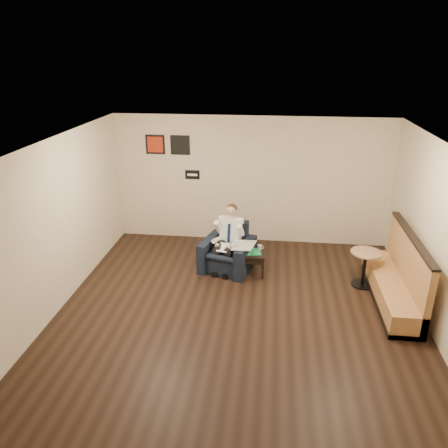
# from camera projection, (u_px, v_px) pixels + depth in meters

# --- Properties ---
(ground) EXTENTS (6.00, 6.00, 0.00)m
(ground) POSITION_uv_depth(u_px,v_px,m) (238.00, 312.00, 7.28)
(ground) COLOR black
(ground) RESTS_ON ground
(wall_back) EXTENTS (6.00, 0.02, 2.80)m
(wall_back) POSITION_uv_depth(u_px,v_px,m) (251.00, 181.00, 9.52)
(wall_back) COLOR #F1E1C5
(wall_back) RESTS_ON ground
(wall_front) EXTENTS (6.00, 0.02, 2.80)m
(wall_front) POSITION_uv_depth(u_px,v_px,m) (212.00, 365.00, 4.00)
(wall_front) COLOR #F1E1C5
(wall_front) RESTS_ON ground
(wall_left) EXTENTS (0.02, 6.00, 2.80)m
(wall_left) POSITION_uv_depth(u_px,v_px,m) (56.00, 227.00, 7.09)
(wall_left) COLOR #F1E1C5
(wall_left) RESTS_ON ground
(wall_right) EXTENTS (0.02, 6.00, 2.80)m
(wall_right) POSITION_uv_depth(u_px,v_px,m) (442.00, 245.00, 6.43)
(wall_right) COLOR #F1E1C5
(wall_right) RESTS_ON ground
(ceiling) EXTENTS (6.00, 6.00, 0.02)m
(ceiling) POSITION_uv_depth(u_px,v_px,m) (241.00, 146.00, 6.23)
(ceiling) COLOR white
(ceiling) RESTS_ON wall_back
(seating_sign) EXTENTS (0.32, 0.02, 0.20)m
(seating_sign) POSITION_uv_depth(u_px,v_px,m) (192.00, 175.00, 9.61)
(seating_sign) COLOR black
(seating_sign) RESTS_ON wall_back
(art_print_left) EXTENTS (0.42, 0.03, 0.42)m
(art_print_left) POSITION_uv_depth(u_px,v_px,m) (155.00, 144.00, 9.45)
(art_print_left) COLOR red
(art_print_left) RESTS_ON wall_back
(art_print_right) EXTENTS (0.42, 0.03, 0.42)m
(art_print_right) POSITION_uv_depth(u_px,v_px,m) (180.00, 145.00, 9.39)
(art_print_right) COLOR black
(art_print_right) RESTS_ON wall_back
(armchair) EXTENTS (1.13, 1.13, 0.90)m
(armchair) POSITION_uv_depth(u_px,v_px,m) (227.00, 248.00, 8.56)
(armchair) COLOR black
(armchair) RESTS_ON ground
(seated_man) EXTENTS (0.79, 1.00, 1.23)m
(seated_man) POSITION_uv_depth(u_px,v_px,m) (225.00, 243.00, 8.40)
(seated_man) COLOR white
(seated_man) RESTS_ON armchair
(lap_papers) EXTENTS (0.26, 0.33, 0.01)m
(lap_papers) POSITION_uv_depth(u_px,v_px,m) (223.00, 248.00, 8.34)
(lap_papers) COLOR white
(lap_papers) RESTS_ON seated_man
(newspaper) EXTENTS (0.48, 0.56, 0.01)m
(newspaper) POSITION_uv_depth(u_px,v_px,m) (244.00, 245.00, 8.29)
(newspaper) COLOR silver
(newspaper) RESTS_ON armchair
(side_table) EXTENTS (0.57, 0.57, 0.45)m
(side_table) POSITION_uv_depth(u_px,v_px,m) (250.00, 262.00, 8.49)
(side_table) COLOR black
(side_table) RESTS_ON ground
(green_folder) EXTENTS (0.50, 0.39, 0.01)m
(green_folder) POSITION_uv_depth(u_px,v_px,m) (249.00, 252.00, 8.39)
(green_folder) COLOR #26BF64
(green_folder) RESTS_ON side_table
(coffee_mug) EXTENTS (0.09, 0.09, 0.09)m
(coffee_mug) POSITION_uv_depth(u_px,v_px,m) (260.00, 247.00, 8.49)
(coffee_mug) COLOR white
(coffee_mug) RESTS_ON side_table
(smartphone) EXTENTS (0.15, 0.09, 0.01)m
(smartphone) POSITION_uv_depth(u_px,v_px,m) (253.00, 248.00, 8.55)
(smartphone) COLOR black
(smartphone) RESTS_ON side_table
(banquette) EXTENTS (0.56, 2.35, 1.20)m
(banquette) POSITION_uv_depth(u_px,v_px,m) (394.00, 269.00, 7.42)
(banquette) COLOR #B37945
(banquette) RESTS_ON ground
(cafe_table) EXTENTS (0.66, 0.66, 0.68)m
(cafe_table) POSITION_uv_depth(u_px,v_px,m) (364.00, 269.00, 7.99)
(cafe_table) COLOR #A37758
(cafe_table) RESTS_ON ground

